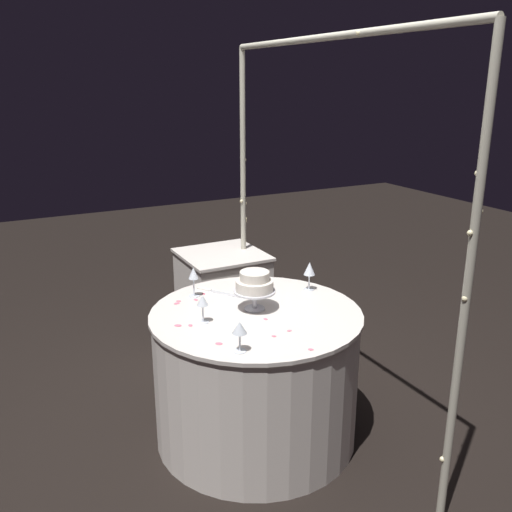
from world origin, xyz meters
TOP-DOWN VIEW (x-y plane):
  - ground_plane at (0.00, 0.00)m, footprint 12.00×12.00m
  - decorative_arch at (-0.00, 0.41)m, footprint 1.99×0.06m
  - main_table at (0.00, 0.00)m, footprint 1.11×1.11m
  - side_table at (-0.95, 0.23)m, footprint 0.54×0.54m
  - tiered_cake at (-0.04, 0.01)m, footprint 0.22×0.22m
  - wine_glass_0 at (-0.01, -0.29)m, footprint 0.06×0.06m
  - wine_glass_1 at (-0.15, 0.42)m, footprint 0.07×0.07m
  - wine_glass_2 at (-0.22, 0.08)m, footprint 0.07×0.07m
  - wine_glass_3 at (0.36, -0.27)m, footprint 0.07×0.07m
  - wine_glass_4 at (-0.36, -0.20)m, footprint 0.06×0.06m
  - cake_knife at (-0.35, -0.07)m, footprint 0.26×0.18m
  - rose_petal_0 at (0.25, -0.32)m, footprint 0.04×0.04m
  - rose_petal_1 at (-0.41, 0.19)m, footprint 0.03×0.03m
  - rose_petal_2 at (-0.30, -0.33)m, footprint 0.03×0.04m
  - rose_petal_3 at (-0.30, -0.22)m, footprint 0.03×0.03m
  - rose_petal_4 at (-0.00, -0.37)m, footprint 0.03×0.02m
  - rose_petal_5 at (-0.03, -0.42)m, footprint 0.04×0.05m
  - rose_petal_6 at (0.30, -0.06)m, footprint 0.03×0.03m
  - rose_petal_7 at (-0.33, -0.31)m, footprint 0.03×0.03m
  - rose_petal_8 at (0.10, -0.00)m, footprint 0.03×0.02m
  - rose_petal_9 at (0.28, 0.04)m, footprint 0.02×0.03m
  - rose_petal_10 at (-0.40, 0.31)m, footprint 0.03×0.03m
  - rose_petal_11 at (-0.37, -0.14)m, footprint 0.03×0.03m
  - rose_petal_12 at (-0.33, 0.05)m, footprint 0.04×0.04m
  - rose_petal_13 at (0.49, 0.02)m, footprint 0.03×0.03m

SIDE VIEW (x-z plane):
  - ground_plane at x=0.00m, z-range 0.00..0.00m
  - main_table at x=0.00m, z-range 0.00..0.74m
  - side_table at x=-0.95m, z-range 0.00..0.77m
  - rose_petal_0 at x=0.25m, z-range 0.74..0.74m
  - rose_petal_1 at x=-0.41m, z-range 0.74..0.74m
  - rose_petal_2 at x=-0.30m, z-range 0.74..0.74m
  - rose_petal_3 at x=-0.30m, z-range 0.74..0.74m
  - rose_petal_4 at x=0.00m, z-range 0.74..0.74m
  - rose_petal_5 at x=-0.03m, z-range 0.74..0.74m
  - rose_petal_6 at x=0.30m, z-range 0.74..0.74m
  - rose_petal_7 at x=-0.33m, z-range 0.74..0.74m
  - rose_petal_8 at x=0.10m, z-range 0.74..0.74m
  - rose_petal_9 at x=0.28m, z-range 0.74..0.74m
  - rose_petal_10 at x=-0.40m, z-range 0.74..0.74m
  - rose_petal_11 at x=-0.37m, z-range 0.74..0.74m
  - rose_petal_12 at x=-0.33m, z-range 0.74..0.74m
  - rose_petal_13 at x=0.49m, z-range 0.74..0.74m
  - cake_knife at x=-0.35m, z-range 0.74..0.75m
  - wine_glass_0 at x=-0.01m, z-range 0.77..0.92m
  - wine_glass_3 at x=0.36m, z-range 0.77..0.92m
  - wine_glass_2 at x=-0.22m, z-range 0.77..0.93m
  - wine_glass_1 at x=-0.15m, z-range 0.78..0.94m
  - wine_glass_4 at x=-0.36m, z-range 0.78..0.95m
  - tiered_cake at x=-0.04m, z-range 0.77..0.98m
  - decorative_arch at x=0.00m, z-range 0.33..2.44m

